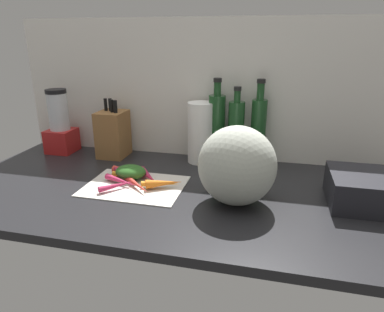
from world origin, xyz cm
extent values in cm
cube|color=black|center=(0.00, 0.00, -1.50)|extent=(170.00, 80.00, 3.00)
cube|color=silver|center=(0.00, 38.50, 30.00)|extent=(170.00, 3.00, 60.00)
cube|color=beige|center=(-16.83, -2.55, 0.40)|extent=(35.75, 26.47, 0.80)
cone|color=orange|center=(-22.97, 2.61, 1.90)|extent=(10.41, 2.92, 2.19)
cone|color=#B2264C|center=(-13.31, 2.86, 2.23)|extent=(10.70, 11.31, 2.87)
cone|color=#B2264C|center=(-21.52, -6.91, 1.91)|extent=(11.08, 11.81, 2.21)
cone|color=#B2264C|center=(-22.82, 8.05, 2.45)|extent=(11.71, 10.74, 3.30)
cone|color=#B2264C|center=(-21.95, -3.13, 1.98)|extent=(14.94, 7.80, 2.35)
cone|color=red|center=(-15.63, -4.36, 1.99)|extent=(15.09, 13.42, 2.38)
cone|color=red|center=(-22.42, 5.45, 2.29)|extent=(14.60, 5.06, 2.98)
cone|color=orange|center=(-5.59, -2.41, 2.47)|extent=(13.31, 8.31, 3.34)
cone|color=orange|center=(-7.06, -2.12, 1.84)|extent=(13.99, 5.28, 2.08)
ellipsoid|color=#2D6023|center=(-20.67, 3.01, 3.33)|extent=(11.98, 9.21, 5.07)
ellipsoid|color=#B2B7A8|center=(20.65, -6.82, 13.07)|extent=(25.26, 22.80, 26.14)
cube|color=brown|center=(-39.38, 27.67, 10.36)|extent=(11.87, 13.75, 20.73)
cylinder|color=black|center=(-42.50, 28.91, 23.48)|extent=(1.49, 1.49, 5.50)
cylinder|color=black|center=(-40.42, 29.26, 23.48)|extent=(1.52, 1.52, 5.50)
cylinder|color=black|center=(-38.34, 26.55, 23.48)|extent=(1.65, 1.65, 5.50)
cylinder|color=black|center=(-36.26, 25.64, 23.48)|extent=(1.72, 1.72, 5.50)
cube|color=red|center=(-66.10, 27.59, 5.41)|extent=(12.18, 12.18, 10.82)
cylinder|color=silver|center=(-66.10, 27.59, 19.34)|extent=(9.14, 9.14, 17.03)
cylinder|color=black|center=(-66.10, 27.59, 28.75)|extent=(9.32, 9.32, 1.80)
cylinder|color=white|center=(0.87, 29.50, 13.08)|extent=(11.16, 11.16, 26.16)
cylinder|color=#19421E|center=(7.46, 31.07, 14.55)|extent=(7.16, 7.16, 29.09)
cylinder|color=#19421E|center=(7.46, 31.07, 31.85)|extent=(3.01, 3.01, 5.52)
cylinder|color=black|center=(7.46, 31.07, 35.41)|extent=(3.46, 3.46, 1.60)
cylinder|color=#19421E|center=(15.91, 29.56, 13.54)|extent=(6.75, 6.75, 27.07)
cylinder|color=#19421E|center=(15.91, 29.56, 29.34)|extent=(2.65, 2.65, 4.53)
cylinder|color=black|center=(15.91, 29.56, 32.41)|extent=(3.05, 3.05, 1.60)
cylinder|color=#19421E|center=(24.95, 31.94, 13.94)|extent=(6.39, 6.39, 27.88)
cylinder|color=#19421E|center=(24.95, 31.94, 31.23)|extent=(3.03, 3.03, 6.70)
cylinder|color=black|center=(24.95, 31.94, 35.38)|extent=(3.49, 3.49, 1.60)
cube|color=black|center=(64.69, 2.08, 5.16)|extent=(28.72, 23.01, 10.33)
camera|label=1|loc=(30.93, -110.57, 52.34)|focal=32.30mm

